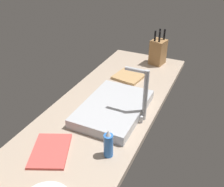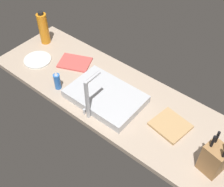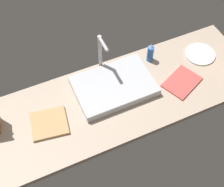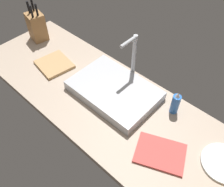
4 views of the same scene
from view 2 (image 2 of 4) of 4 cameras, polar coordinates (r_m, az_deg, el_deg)
name	(u,v)px [view 2 (image 2 of 4)]	position (r cm, az deg, el deg)	size (l,w,h in cm)	color
countertop_slab	(111,95)	(192.21, -0.17, -0.25)	(177.26, 58.32, 3.50)	tan
sink_basin	(106,96)	(185.12, -1.28, -0.56)	(47.32, 32.28, 5.45)	#B7BABF
faucet	(88,96)	(166.19, -4.72, -0.55)	(5.50, 12.70, 29.38)	#B7BABF
knife_block	(214,159)	(157.76, 19.39, -11.98)	(12.83, 11.95, 26.76)	#9E7042
cutting_board	(170,125)	(175.77, 11.41, -6.14)	(20.21, 18.72, 1.80)	tan
soap_bottle	(57,81)	(193.34, -10.73, 2.44)	(4.32, 4.32, 14.37)	blue
water_bottle	(43,28)	(232.42, -13.34, 12.38)	(7.55, 7.55, 26.69)	orange
dinner_plate	(38,60)	(222.02, -14.45, 6.45)	(20.04, 20.04, 1.20)	silver
dish_towel	(75,63)	(214.40, -7.34, 6.06)	(22.44, 16.39, 1.20)	#CC4C47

